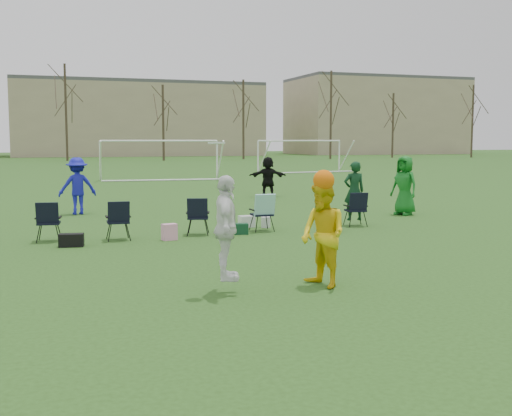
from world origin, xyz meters
name	(u,v)px	position (x,y,z in m)	size (l,w,h in m)	color
ground	(287,316)	(0.00, 0.00, 0.00)	(260.00, 260.00, 0.00)	#274A17
fielder_blue	(77,186)	(-2.04, 13.71, 0.94)	(1.21, 0.70, 1.87)	#1618AA
fielder_green_far	(405,185)	(8.09, 10.11, 0.97)	(0.94, 0.61, 1.93)	#12661C
fielder_black	(268,177)	(6.12, 17.82, 0.87)	(1.61, 0.51, 1.74)	black
center_contest	(286,231)	(0.57, 1.47, 0.97)	(2.41, 1.04, 2.41)	white
sideline_setup	(233,212)	(1.61, 8.01, 0.54)	(9.02, 2.24, 1.84)	#0D3319
goal_mid	(160,148)	(4.00, 32.00, 1.92)	(7.40, 0.63, 2.46)	white
goal_right	(300,147)	(16.00, 38.00, 1.92)	(7.35, 1.14, 2.46)	white
tree_line	(69,117)	(0.24, 69.85, 5.09)	(110.28, 3.28, 11.40)	#382B21
building_row	(104,118)	(6.73, 96.00, 5.99)	(126.00, 16.00, 13.00)	tan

